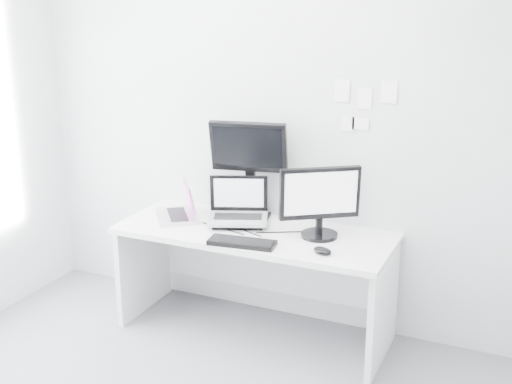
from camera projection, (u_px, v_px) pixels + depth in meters
back_wall at (276, 127)px, 4.52m from camera, size 3.60×0.00×3.60m
desk at (254, 282)px, 4.50m from camera, size 1.80×0.70×0.73m
macbook at (175, 199)px, 4.60m from camera, size 0.43×0.45×0.27m
speaker at (243, 204)px, 4.68m from camera, size 0.10×0.10×0.16m
dell_laptop at (238, 202)px, 4.45m from camera, size 0.47×0.42×0.32m
rear_monitor at (249, 169)px, 4.54m from camera, size 0.54×0.28×0.70m
samsung_monitor at (320, 201)px, 4.22m from camera, size 0.55×0.48×0.47m
keyboard at (242, 243)px, 4.15m from camera, size 0.43×0.20×0.03m
mouse at (322, 251)px, 4.01m from camera, size 0.14×0.12×0.04m
wall_note_0 at (342, 91)px, 4.26m from camera, size 0.10×0.00×0.14m
wall_note_1 at (365, 99)px, 4.22m from camera, size 0.09×0.00×0.13m
wall_note_2 at (389, 92)px, 4.14m from camera, size 0.10×0.00×0.14m
wall_note_3 at (361, 124)px, 4.27m from camera, size 0.11×0.00×0.08m
wall_note_4 at (348, 124)px, 4.30m from camera, size 0.08×0.00×0.10m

